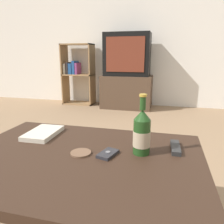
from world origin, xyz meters
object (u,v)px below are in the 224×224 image
Objects in this scene: bookshelf at (77,73)px; cell_phone at (108,154)px; beer_bottle at (142,133)px; remote_control at (175,147)px; television at (127,55)px; table_book at (43,133)px; tv_stand at (127,92)px.

cell_phone is at bearing -64.41° from bookshelf.
beer_bottle is 1.77× the size of remote_control.
beer_bottle is 0.19m from remote_control.
television reaches higher than cell_phone.
beer_bottle reaches higher than table_book.
tv_stand is at bearing -5.49° from bookshelf.
cell_phone is (0.41, -2.69, 0.17)m from tv_stand.
television is 2.75m from cell_phone.
tv_stand reaches higher than remote_control.
television is at bearing 101.81° from beer_bottle.
tv_stand is 3.03× the size of beer_bottle.
bookshelf is at bearing 174.27° from television.
tv_stand is 5.35× the size of remote_control.
remote_control is at bearing 41.92° from cell_phone.
remote_control reaches higher than cell_phone.
remote_control is 0.66× the size of table_book.
tv_stand is at bearing 103.13° from remote_control.
beer_bottle is 0.17m from cell_phone.
remote_control is (0.15, 0.08, -0.09)m from beer_bottle.
beer_bottle reaches higher than cell_phone.
table_book reaches higher than cell_phone.
remote_control is (1.62, -2.64, -0.11)m from bookshelf.
cell_phone is 0.49× the size of table_book.
cell_phone is at bearing -21.74° from table_book.
bookshelf is 3.91× the size of beer_bottle.
tv_stand is 3.50× the size of table_book.
beer_bottle is at bearing -78.19° from television.
beer_bottle is at bearing -78.20° from tv_stand.
tv_stand is 0.78× the size of bookshelf.
television is at bearing -90.00° from tv_stand.
television is 2.69× the size of beer_bottle.
tv_stand is 0.60m from television.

